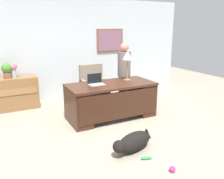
% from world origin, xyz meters
% --- Properties ---
extents(ground_plane, '(12.00, 12.00, 0.00)m').
position_xyz_m(ground_plane, '(0.00, 0.00, 0.00)').
color(ground_plane, '#9E937F').
extents(back_wall, '(7.00, 0.16, 2.70)m').
position_xyz_m(back_wall, '(0.01, 2.60, 1.35)').
color(back_wall, silver).
rests_on(back_wall, ground_plane).
extents(desk, '(1.88, 0.88, 0.77)m').
position_xyz_m(desk, '(0.24, 0.64, 0.42)').
color(desk, '#422316').
rests_on(desk, ground_plane).
extents(credenza, '(1.48, 0.50, 0.78)m').
position_xyz_m(credenza, '(-1.79, 2.25, 0.39)').
color(credenza, olive).
rests_on(credenza, ground_plane).
extents(armchair, '(0.60, 0.59, 1.04)m').
position_xyz_m(armchair, '(0.22, 1.60, 0.47)').
color(armchair, gray).
rests_on(armchair, ground_plane).
extents(person_standing, '(0.32, 0.32, 1.58)m').
position_xyz_m(person_standing, '(0.91, 1.27, 0.81)').
color(person_standing, '#262323').
rests_on(person_standing, ground_plane).
extents(dog_lying, '(0.85, 0.48, 0.30)m').
position_xyz_m(dog_lying, '(-0.11, -0.80, 0.15)').
color(dog_lying, black).
rests_on(dog_lying, ground_plane).
extents(laptop, '(0.32, 0.22, 0.22)m').
position_xyz_m(laptop, '(-0.09, 0.74, 0.83)').
color(laptop, '#B2B5BA').
rests_on(laptop, desk).
extents(desk_lamp, '(0.22, 0.22, 0.65)m').
position_xyz_m(desk_lamp, '(0.71, 0.78, 1.29)').
color(desk_lamp, '#9E8447').
rests_on(desk_lamp, desk).
extents(vase_with_flowers, '(0.17, 0.17, 0.35)m').
position_xyz_m(vase_with_flowers, '(-1.56, 2.25, 0.99)').
color(vase_with_flowers, '#A9BBC1').
rests_on(vase_with_flowers, credenza).
extents(potted_plant, '(0.24, 0.24, 0.36)m').
position_xyz_m(potted_plant, '(-1.70, 2.25, 0.98)').
color(potted_plant, brown).
rests_on(potted_plant, credenza).
extents(dog_toy_ball, '(0.09, 0.09, 0.09)m').
position_xyz_m(dog_toy_ball, '(0.08, -1.54, 0.04)').
color(dog_toy_ball, '#D8338C').
rests_on(dog_toy_ball, ground_plane).
extents(dog_toy_bone, '(0.18, 0.11, 0.05)m').
position_xyz_m(dog_toy_bone, '(-0.06, -1.12, 0.03)').
color(dog_toy_bone, green).
rests_on(dog_toy_bone, ground_plane).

